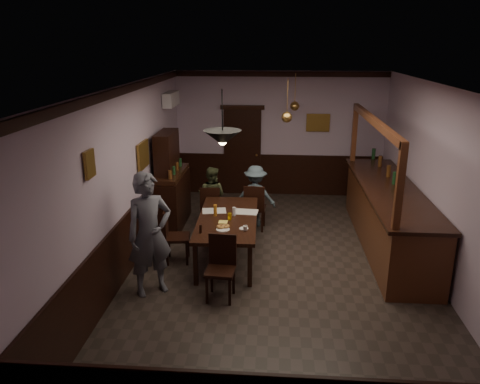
# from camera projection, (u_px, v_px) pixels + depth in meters

# --- Properties ---
(room) EXTENTS (5.01, 8.01, 3.01)m
(room) POSITION_uv_depth(u_px,v_px,m) (281.00, 182.00, 7.49)
(room) COLOR #2D2621
(room) RESTS_ON ground
(dining_table) EXTENTS (1.05, 2.22, 0.75)m
(dining_table) POSITION_uv_depth(u_px,v_px,m) (228.00, 221.00, 8.07)
(dining_table) COLOR black
(dining_table) RESTS_ON ground
(chair_far_left) EXTENTS (0.42, 0.42, 0.91)m
(chair_far_left) POSITION_uv_depth(u_px,v_px,m) (210.00, 206.00, 9.37)
(chair_far_left) COLOR black
(chair_far_left) RESTS_ON ground
(chair_far_right) EXTENTS (0.44, 0.44, 0.95)m
(chair_far_right) POSITION_uv_depth(u_px,v_px,m) (255.00, 206.00, 9.31)
(chair_far_right) COLOR black
(chair_far_right) RESTS_ON ground
(chair_near) EXTENTS (0.45, 0.45, 0.95)m
(chair_near) POSITION_uv_depth(u_px,v_px,m) (221.00, 264.00, 6.87)
(chair_near) COLOR black
(chair_near) RESTS_ON ground
(chair_side) EXTENTS (0.46, 0.46, 0.95)m
(chair_side) POSITION_uv_depth(u_px,v_px,m) (173.00, 233.00, 7.97)
(chair_side) COLOR black
(chair_side) RESTS_ON ground
(person_standing) EXTENTS (0.82, 0.77, 1.88)m
(person_standing) POSITION_uv_depth(u_px,v_px,m) (150.00, 234.00, 6.86)
(person_standing) COLOR #585A65
(person_standing) RESTS_ON ground
(person_seated_left) EXTENTS (0.71, 0.62, 1.23)m
(person_seated_left) POSITION_uv_depth(u_px,v_px,m) (212.00, 196.00, 9.59)
(person_seated_left) COLOR #434C2D
(person_seated_left) RESTS_ON ground
(person_seated_right) EXTENTS (0.86, 0.55, 1.27)m
(person_seated_right) POSITION_uv_depth(u_px,v_px,m) (255.00, 196.00, 9.54)
(person_seated_right) COLOR slate
(person_seated_right) RESTS_ON ground
(newspaper_left) EXTENTS (0.46, 0.36, 0.01)m
(newspaper_left) POSITION_uv_depth(u_px,v_px,m) (214.00, 211.00, 8.35)
(newspaper_left) COLOR silver
(newspaper_left) RESTS_ON dining_table
(newspaper_right) EXTENTS (0.44, 0.33, 0.01)m
(newspaper_right) POSITION_uv_depth(u_px,v_px,m) (246.00, 212.00, 8.30)
(newspaper_right) COLOR silver
(newspaper_right) RESTS_ON dining_table
(napkin) EXTENTS (0.15, 0.15, 0.00)m
(napkin) POSITION_uv_depth(u_px,v_px,m) (223.00, 222.00, 7.85)
(napkin) COLOR #FFE55D
(napkin) RESTS_ON dining_table
(saucer) EXTENTS (0.15, 0.15, 0.01)m
(saucer) POSITION_uv_depth(u_px,v_px,m) (244.00, 228.00, 7.56)
(saucer) COLOR white
(saucer) RESTS_ON dining_table
(coffee_cup) EXTENTS (0.08, 0.08, 0.07)m
(coffee_cup) POSITION_uv_depth(u_px,v_px,m) (245.00, 228.00, 7.46)
(coffee_cup) COLOR white
(coffee_cup) RESTS_ON saucer
(pastry_plate) EXTENTS (0.22, 0.22, 0.01)m
(pastry_plate) POSITION_uv_depth(u_px,v_px,m) (223.00, 229.00, 7.51)
(pastry_plate) COLOR white
(pastry_plate) RESTS_ON dining_table
(pastry_ring_a) EXTENTS (0.13, 0.13, 0.04)m
(pastry_ring_a) POSITION_uv_depth(u_px,v_px,m) (221.00, 227.00, 7.56)
(pastry_ring_a) COLOR #C68C47
(pastry_ring_a) RESTS_ON pastry_plate
(pastry_ring_b) EXTENTS (0.13, 0.13, 0.04)m
(pastry_ring_b) POSITION_uv_depth(u_px,v_px,m) (226.00, 226.00, 7.58)
(pastry_ring_b) COLOR #C68C47
(pastry_ring_b) RESTS_ON pastry_plate
(soda_can) EXTENTS (0.07, 0.07, 0.12)m
(soda_can) POSITION_uv_depth(u_px,v_px,m) (230.00, 216.00, 7.93)
(soda_can) COLOR yellow
(soda_can) RESTS_ON dining_table
(beer_glass) EXTENTS (0.06, 0.06, 0.20)m
(beer_glass) POSITION_uv_depth(u_px,v_px,m) (215.00, 210.00, 8.10)
(beer_glass) COLOR #BF721E
(beer_glass) RESTS_ON dining_table
(water_glass) EXTENTS (0.06, 0.06, 0.15)m
(water_glass) POSITION_uv_depth(u_px,v_px,m) (234.00, 211.00, 8.12)
(water_glass) COLOR silver
(water_glass) RESTS_ON dining_table
(pepper_mill) EXTENTS (0.04, 0.04, 0.14)m
(pepper_mill) POSITION_uv_depth(u_px,v_px,m) (201.00, 229.00, 7.37)
(pepper_mill) COLOR black
(pepper_mill) RESTS_ON dining_table
(sideboard) EXTENTS (0.53, 1.47, 1.95)m
(sideboard) POSITION_uv_depth(u_px,v_px,m) (170.00, 189.00, 9.51)
(sideboard) COLOR black
(sideboard) RESTS_ON ground
(bar_counter) EXTENTS (0.99, 4.24, 2.38)m
(bar_counter) POSITION_uv_depth(u_px,v_px,m) (388.00, 215.00, 8.59)
(bar_counter) COLOR #542A16
(bar_counter) RESTS_ON ground
(door_back) EXTENTS (0.90, 0.06, 2.10)m
(door_back) POSITION_uv_depth(u_px,v_px,m) (242.00, 152.00, 11.44)
(door_back) COLOR black
(door_back) RESTS_ON ground
(ac_unit) EXTENTS (0.20, 0.85, 0.30)m
(ac_unit) POSITION_uv_depth(u_px,v_px,m) (171.00, 99.00, 10.12)
(ac_unit) COLOR white
(ac_unit) RESTS_ON ground
(picture_left_small) EXTENTS (0.04, 0.28, 0.36)m
(picture_left_small) POSITION_uv_depth(u_px,v_px,m) (90.00, 164.00, 5.95)
(picture_left_small) COLOR olive
(picture_left_small) RESTS_ON ground
(picture_left_large) EXTENTS (0.04, 0.62, 0.48)m
(picture_left_large) POSITION_uv_depth(u_px,v_px,m) (143.00, 155.00, 8.37)
(picture_left_large) COLOR olive
(picture_left_large) RESTS_ON ground
(picture_back) EXTENTS (0.55, 0.04, 0.42)m
(picture_back) POSITION_uv_depth(u_px,v_px,m) (318.00, 123.00, 11.09)
(picture_back) COLOR olive
(picture_back) RESTS_ON ground
(pendant_iron) EXTENTS (0.56, 0.56, 0.81)m
(pendant_iron) POSITION_uv_depth(u_px,v_px,m) (222.00, 138.00, 6.82)
(pendant_iron) COLOR black
(pendant_iron) RESTS_ON ground
(pendant_brass_mid) EXTENTS (0.20, 0.20, 0.81)m
(pendant_brass_mid) POSITION_uv_depth(u_px,v_px,m) (287.00, 117.00, 8.67)
(pendant_brass_mid) COLOR #BF8C3F
(pendant_brass_mid) RESTS_ON ground
(pendant_brass_far) EXTENTS (0.20, 0.20, 0.81)m
(pendant_brass_far) POSITION_uv_depth(u_px,v_px,m) (295.00, 106.00, 10.16)
(pendant_brass_far) COLOR #BF8C3F
(pendant_brass_far) RESTS_ON ground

